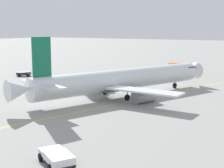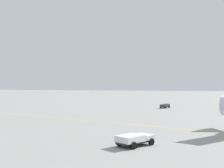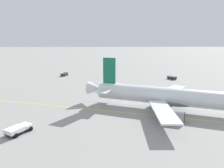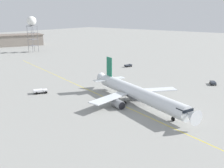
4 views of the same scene
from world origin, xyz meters
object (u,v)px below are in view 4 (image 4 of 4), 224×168
at_px(pushback_tug_truck, 40,91).
at_px(baggage_truck_truck, 128,65).
at_px(airliner_main, 138,94).
at_px(radar_tower, 32,22).
at_px(baggage_truck_truck_extra, 213,83).

xyz_separation_m(pushback_tug_truck, baggage_truck_truck, (-55.24, -2.90, -0.09)).
relative_size(airliner_main, radar_tower, 1.83).
height_order(airliner_main, baggage_truck_truck_extra, airliner_main).
height_order(pushback_tug_truck, baggage_truck_truck_extra, pushback_tug_truck).
xyz_separation_m(airliner_main, radar_tower, (-47.54, -114.20, 16.49)).
height_order(airliner_main, radar_tower, radar_tower).
bearing_deg(airliner_main, radar_tower, 178.45).
bearing_deg(radar_tower, baggage_truck_truck, 87.83).
relative_size(baggage_truck_truck, baggage_truck_truck_extra, 1.00).
xyz_separation_m(airliner_main, pushback_tug_truck, (10.72, -31.47, -2.28)).
distance_m(baggage_truck_truck, baggage_truck_truck_extra, 45.08).
relative_size(pushback_tug_truck, baggage_truck_truck, 1.25).
xyz_separation_m(baggage_truck_truck, radar_tower, (-3.03, -79.83, 18.86)).
xyz_separation_m(baggage_truck_truck, baggage_truck_truck_extra, (8.42, 44.28, 0.00)).
distance_m(airliner_main, baggage_truck_truck_extra, 37.51).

